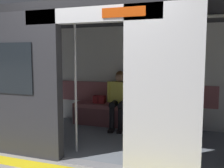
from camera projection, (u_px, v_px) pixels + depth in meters
name	position (u px, v px, depth m)	size (l,w,h in m)	color
ground_plane	(92.00, 164.00, 3.63)	(60.00, 60.00, 0.00)	gray
train_car	(112.00, 58.00, 4.49)	(6.40, 2.48, 2.29)	silver
bench_seat	(129.00, 111.00, 5.43)	(2.53, 0.44, 0.48)	#935156
person_seated	(119.00, 95.00, 5.41)	(0.55, 0.70, 1.20)	#D8CC4C
handbag	(99.00, 99.00, 5.68)	(0.26, 0.15, 0.17)	maroon
book	(138.00, 105.00, 5.40)	(0.15, 0.22, 0.03)	#B22D2D
grab_pole_door	(76.00, 85.00, 3.99)	(0.04, 0.04, 2.15)	silver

